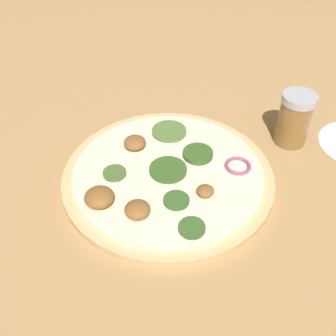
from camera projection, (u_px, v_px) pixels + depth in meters
The scene contains 3 objects.
ground_plane at pixel (168, 179), 0.58m from camera, with size 3.00×3.00×0.00m, color tan.
pizza at pixel (167, 175), 0.57m from camera, with size 0.31×0.31×0.04m.
spice_jar at pixel (294, 119), 0.61m from camera, with size 0.05×0.05×0.09m.
Camera 1 is at (0.41, -0.08, 0.40)m, focal length 42.00 mm.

